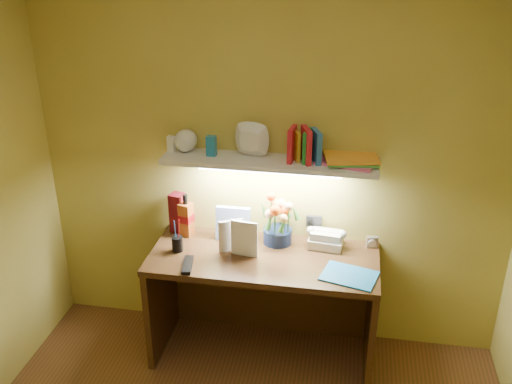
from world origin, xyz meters
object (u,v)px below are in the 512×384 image
desk (263,307)px  flower_bouquet (278,219)px  telephone (326,238)px  whisky_bottle (186,215)px  desk_clock (372,242)px

desk → flower_bouquet: 0.57m
telephone → whisky_bottle: 0.91m
telephone → desk: bearing=-147.4°
desk → whisky_bottle: 0.77m
desk_clock → desk: bearing=-170.9°
desk_clock → telephone: bearing=178.8°
flower_bouquet → desk_clock: bearing=4.2°
telephone → desk_clock: size_ratio=2.95×
desk → flower_bouquet: flower_bouquet is taller
desk → whisky_bottle: size_ratio=4.89×
desk_clock → whisky_bottle: size_ratio=0.25×
desk → desk_clock: (0.65, 0.23, 0.41)m
desk → telephone: bearing=26.8°
desk → desk_clock: size_ratio=19.79×
whisky_bottle → desk_clock: bearing=2.3°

